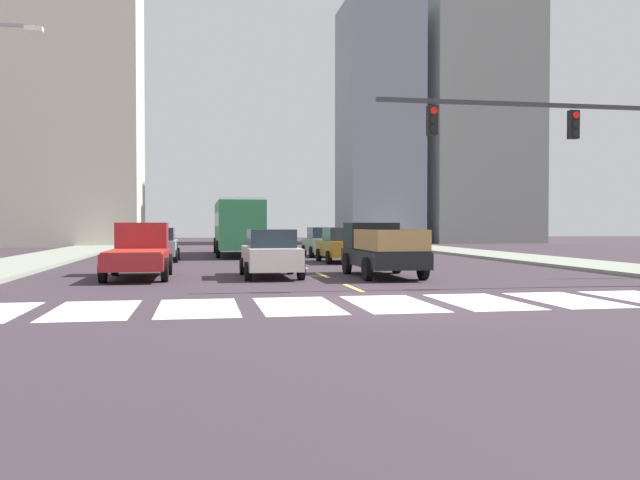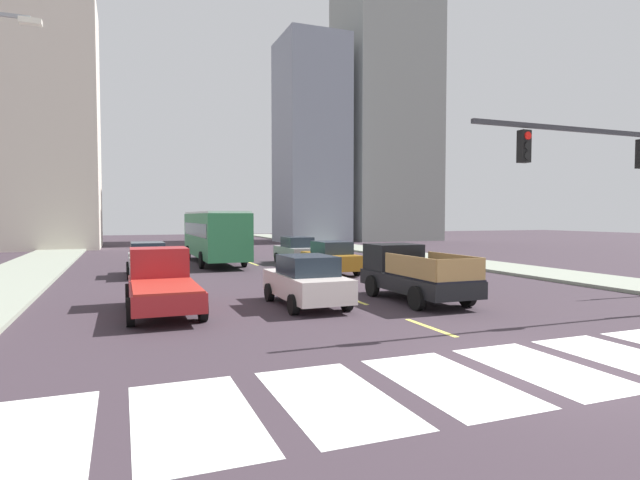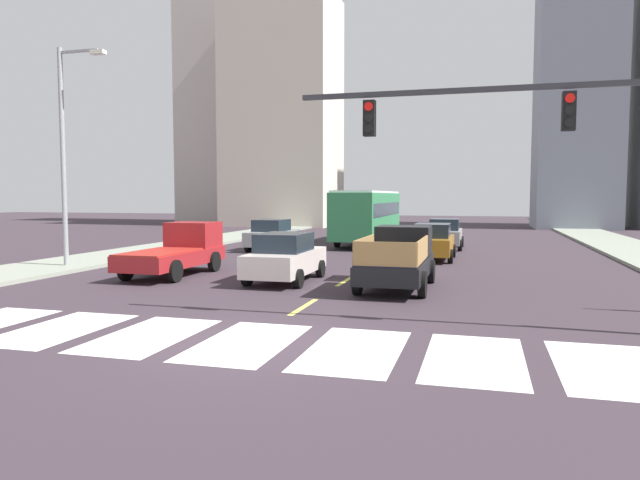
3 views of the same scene
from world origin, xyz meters
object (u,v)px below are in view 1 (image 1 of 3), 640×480
Objects in this scene: pickup_stakebed at (380,250)px; traffic_signal_gantry at (612,145)px; pickup_dark at (140,252)px; sedan_far at (342,245)px; sedan_near_right at (271,253)px; sedan_near_left at (158,245)px; sedan_mid at (323,242)px; city_bus at (237,223)px.

traffic_signal_gantry is at bearing -41.44° from pickup_stakebed.
sedan_far is at bearing 41.43° from pickup_dark.
pickup_stakebed is 1.18× the size of sedan_near_right.
sedan_near_left is 1.00× the size of sedan_mid.
pickup_dark is 0.48× the size of city_bus.
sedan_near_right is 15.44m from sedan_mid.
city_bus is at bearing 54.15° from sedan_near_left.
sedan_mid is (9.24, 13.93, -0.06)m from pickup_dark.
sedan_near_left is (-8.59, 11.22, -0.08)m from pickup_stakebed.
sedan_far is 0.40× the size of traffic_signal_gantry.
sedan_near_left is 0.40× the size of traffic_signal_gantry.
sedan_far is 1.00× the size of sedan_mid.
sedan_near_right is at bearing -119.63° from sedan_far.
sedan_near_left and sedan_mid have the same top height.
pickup_stakebed is 8.62m from sedan_far.
pickup_stakebed reaches higher than sedan_near_left.
pickup_dark reaches higher than sedan_near_right.
pickup_stakebed is at bearing -3.80° from sedan_near_right.
city_bus is 0.98× the size of traffic_signal_gantry.
pickup_stakebed is at bearing -73.79° from city_bus.
traffic_signal_gantry reaches higher than pickup_dark.
pickup_dark is at bearing -141.63° from sedan_far.
city_bus is at bearing 113.97° from traffic_signal_gantry.
sedan_near_right is (-4.01, 0.07, -0.08)m from pickup_stakebed.
pickup_dark is at bearing 176.97° from pickup_stakebed.
pickup_stakebed is at bearing -95.00° from sedan_far.
sedan_near_left is at bearing 130.14° from pickup_stakebed.
sedan_near_right and sedan_mid have the same top height.
sedan_far is at bearing 59.75° from sedan_near_right.
pickup_dark is 1.18× the size of sedan_near_left.
pickup_stakebed and pickup_dark have the same top height.
sedan_near_right is at bearing -87.14° from city_bus.
pickup_stakebed reaches higher than sedan_far.
pickup_dark is 16.01m from traffic_signal_gantry.
traffic_signal_gantry is at bearing -47.82° from sedan_near_left.
city_bus is 2.45× the size of sedan_far.
city_bus is (4.36, 15.98, 1.03)m from pickup_dark.
pickup_dark is at bearing 155.98° from traffic_signal_gantry.
sedan_far is 9.62m from sedan_near_right.
pickup_dark reaches higher than sedan_far.
sedan_near_left is (0.03, 10.35, -0.06)m from pickup_dark.
pickup_stakebed reaches higher than sedan_mid.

